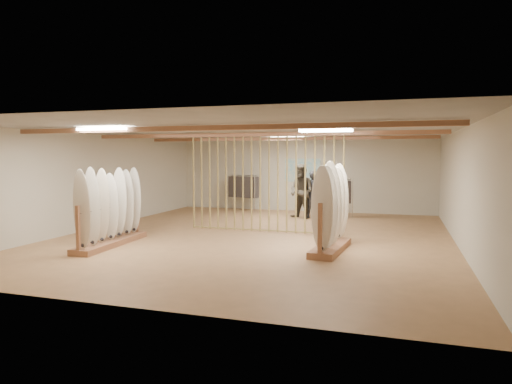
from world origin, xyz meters
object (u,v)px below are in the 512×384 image
(rack_left, at_px, (111,219))
(clothing_rack_a, at_px, (243,187))
(shopper_b, at_px, (301,188))
(clothing_rack_b, at_px, (333,192))
(shopper_a, at_px, (313,191))
(rack_right, at_px, (331,222))

(rack_left, distance_m, clothing_rack_a, 7.65)
(rack_left, xyz_separation_m, shopper_b, (3.40, 6.01, 0.44))
(clothing_rack_a, bearing_deg, rack_left, -78.51)
(rack_left, height_order, shopper_b, shopper_b)
(clothing_rack_b, height_order, shopper_a, shopper_a)
(clothing_rack_a, bearing_deg, shopper_a, -6.43)
(clothing_rack_a, bearing_deg, clothing_rack_b, 1.65)
(rack_right, distance_m, shopper_a, 5.56)
(clothing_rack_a, relative_size, shopper_b, 0.67)
(rack_right, height_order, shopper_b, shopper_b)
(rack_left, distance_m, rack_right, 5.24)
(clothing_rack_b, bearing_deg, clothing_rack_a, 143.93)
(rack_left, xyz_separation_m, clothing_rack_b, (4.39, 6.60, 0.27))
(clothing_rack_b, relative_size, shopper_b, 0.65)
(clothing_rack_a, distance_m, shopper_b, 3.11)
(rack_right, bearing_deg, shopper_b, 113.52)
(rack_right, relative_size, clothing_rack_a, 1.47)
(clothing_rack_b, bearing_deg, shopper_b, -169.98)
(rack_right, relative_size, clothing_rack_b, 1.53)
(clothing_rack_a, height_order, clothing_rack_b, clothing_rack_a)
(rack_right, distance_m, clothing_rack_a, 8.00)
(clothing_rack_a, xyz_separation_m, shopper_b, (2.66, -1.60, 0.13))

